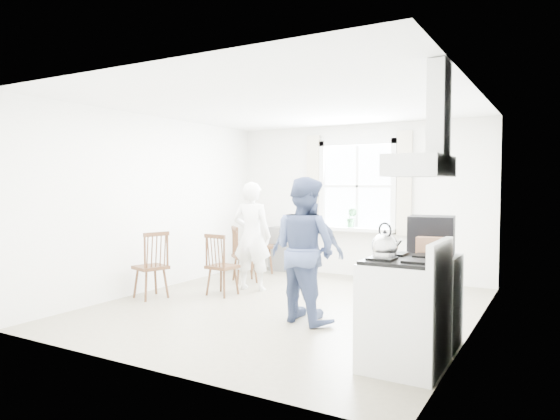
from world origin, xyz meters
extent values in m
cube|color=gray|center=(0.00, 0.00, -0.01)|extent=(4.62, 5.12, 0.02)
cube|color=white|center=(0.00, 2.52, 1.30)|extent=(4.62, 0.04, 2.64)
cube|color=white|center=(0.00, -2.52, 1.30)|extent=(4.62, 0.04, 2.64)
cube|color=white|center=(-2.27, 0.00, 1.30)|extent=(0.04, 5.12, 2.64)
cube|color=white|center=(2.27, 0.00, 1.30)|extent=(0.04, 5.12, 2.64)
cube|color=white|center=(0.00, 0.00, 2.61)|extent=(4.62, 5.12, 0.02)
cube|color=white|center=(0.00, 2.48, 1.55)|extent=(1.20, 0.02, 1.40)
cube|color=white|center=(0.00, 2.46, 2.29)|extent=(1.38, 0.09, 0.09)
cube|color=white|center=(0.00, 2.46, 0.81)|extent=(1.38, 0.09, 0.09)
cube|color=white|center=(-0.65, 2.46, 1.55)|extent=(0.09, 0.09, 1.58)
cube|color=white|center=(0.65, 2.46, 1.55)|extent=(0.09, 0.09, 1.58)
cube|color=white|center=(0.00, 2.38, 0.82)|extent=(1.38, 0.24, 0.06)
cube|color=beige|center=(-0.82, 2.44, 1.60)|extent=(0.24, 0.05, 1.70)
cube|color=beige|center=(0.82, 2.44, 1.60)|extent=(0.24, 0.05, 1.70)
cube|color=white|center=(2.02, -1.35, 1.74)|extent=(0.45, 0.76, 0.18)
cube|color=white|center=(2.17, -1.35, 2.21)|extent=(0.14, 0.30, 0.76)
cube|color=slate|center=(-1.40, 2.33, 0.40)|extent=(0.40, 0.30, 0.80)
cube|color=white|center=(1.91, -1.35, 0.46)|extent=(0.65, 0.76, 0.92)
cube|color=black|center=(1.91, -1.35, 0.94)|extent=(0.61, 0.72, 0.03)
cube|color=white|center=(2.20, -1.35, 1.02)|extent=(0.06, 0.76, 0.20)
cylinder|color=silver|center=(1.56, -1.35, 0.70)|extent=(0.02, 0.61, 0.02)
sphere|color=silver|center=(1.76, -1.46, 1.06)|extent=(0.22, 0.22, 0.22)
cylinder|color=silver|center=(1.76, -1.46, 0.99)|extent=(0.20, 0.20, 0.04)
torus|color=black|center=(1.76, -1.46, 1.19)|extent=(0.14, 0.07, 0.14)
cube|color=white|center=(1.98, -0.65, 0.45)|extent=(0.50, 0.55, 0.90)
cube|color=black|center=(1.96, -0.64, 1.00)|extent=(0.47, 0.43, 0.20)
cube|color=black|center=(1.96, -0.64, 1.19)|extent=(0.47, 0.43, 0.18)
cube|color=#AA7352|center=(2.04, -0.85, 1.00)|extent=(0.32, 0.24, 0.19)
cube|color=#412514|center=(-1.14, 0.15, 0.41)|extent=(0.40, 0.39, 0.05)
cube|color=#412514|center=(-1.15, -0.02, 0.65)|extent=(0.36, 0.08, 0.49)
cylinder|color=#412514|center=(-1.14, 0.15, 0.19)|extent=(0.03, 0.03, 0.39)
cube|color=#412514|center=(-1.40, 1.11, 0.42)|extent=(0.54, 0.53, 0.05)
cube|color=#412514|center=(-1.51, 0.99, 0.67)|extent=(0.31, 0.29, 0.50)
cylinder|color=#412514|center=(-1.40, 1.11, 0.20)|extent=(0.03, 0.03, 0.40)
cube|color=#412514|center=(-1.90, -0.50, 0.43)|extent=(0.48, 0.49, 0.05)
cube|color=#412514|center=(-1.74, -0.55, 0.69)|extent=(0.17, 0.38, 0.51)
cylinder|color=#412514|center=(-1.90, -0.50, 0.20)|extent=(0.03, 0.03, 0.41)
imported|color=white|center=(-0.97, 0.65, 0.81)|extent=(0.69, 0.69, 1.62)
imported|color=#42517C|center=(0.50, -0.48, 0.83)|extent=(1.00, 1.00, 1.67)
imported|color=navy|center=(0.47, -0.38, 0.78)|extent=(0.92, 0.92, 1.55)
imported|color=#2E6938|center=(-0.06, 2.36, 1.02)|extent=(0.18, 0.18, 0.33)
cube|color=#412514|center=(-1.63, 2.00, 0.47)|extent=(0.59, 0.59, 0.05)
cube|color=#412514|center=(-1.79, 1.90, 0.76)|extent=(0.27, 0.39, 0.57)
cylinder|color=#412514|center=(-1.63, 2.00, 0.23)|extent=(0.04, 0.04, 0.45)
camera|label=1|loc=(3.08, -5.58, 1.59)|focal=32.00mm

